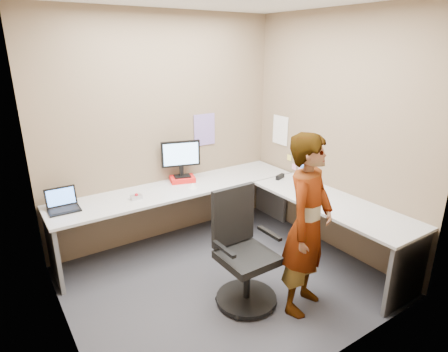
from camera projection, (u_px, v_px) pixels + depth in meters
ground at (225, 281)px, 3.88m from camera, size 3.00×3.00×0.00m
wall_back at (164, 131)px, 4.46m from camera, size 3.00×0.00×3.00m
wall_right at (335, 135)px, 4.23m from camera, size 0.00×2.70×2.70m
wall_left at (49, 188)px, 2.66m from camera, size 0.00×2.70×2.70m
desk at (238, 207)px, 4.22m from camera, size 2.98×2.58×0.73m
paper_ream at (182, 179)px, 4.60m from camera, size 0.34×0.29×0.06m
monitor at (181, 156)px, 4.52m from camera, size 0.46×0.20×0.45m
laptop at (63, 204)px, 3.80m from camera, size 0.31×0.26×0.22m
trackball_mouse at (136, 197)px, 4.07m from camera, size 0.12×0.08×0.07m
origami at (193, 185)px, 4.39m from camera, size 0.10×0.10×0.06m
stapler at (280, 177)px, 4.69m from camera, size 0.16×0.08×0.05m
flower at (303, 169)px, 4.60m from camera, size 0.07×0.07×0.22m
calendar_purple at (204, 130)px, 4.76m from camera, size 0.30×0.01×0.40m
calendar_white at (280, 130)px, 4.96m from camera, size 0.01×0.28×0.38m
sticky_note_a at (298, 158)px, 4.79m from camera, size 0.01×0.07×0.07m
sticky_note_b at (294, 167)px, 4.87m from camera, size 0.01×0.07×0.07m
sticky_note_c at (301, 171)px, 4.78m from camera, size 0.01×0.07×0.07m
sticky_note_d at (289, 158)px, 4.91m from camera, size 0.01×0.07×0.07m
office_chair at (243, 258)px, 3.47m from camera, size 0.57×0.57×1.08m
person at (308, 226)px, 3.26m from camera, size 0.71×0.60×1.65m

